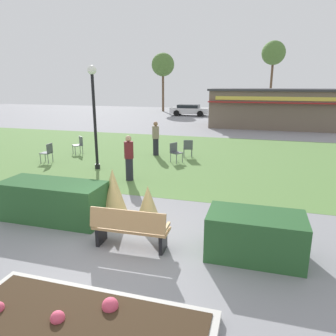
# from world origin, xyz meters

# --- Properties ---
(ground_plane) EXTENTS (80.00, 80.00, 0.00)m
(ground_plane) POSITION_xyz_m (0.00, 0.00, 0.00)
(ground_plane) COLOR gray
(lawn_patch) EXTENTS (36.00, 12.00, 0.01)m
(lawn_patch) POSITION_xyz_m (0.00, 9.20, 0.00)
(lawn_patch) COLOR #5B8442
(lawn_patch) RESTS_ON ground_plane
(park_bench) EXTENTS (1.71, 0.57, 0.95)m
(park_bench) POSITION_xyz_m (0.06, 0.01, 0.48)
(park_bench) COLOR tan
(park_bench) RESTS_ON ground_plane
(hedge_left) EXTENTS (2.77, 1.10, 1.03)m
(hedge_left) POSITION_xyz_m (-2.50, 0.89, 0.51)
(hedge_left) COLOR #28562B
(hedge_left) RESTS_ON ground_plane
(hedge_right) EXTENTS (1.97, 1.10, 0.95)m
(hedge_right) POSITION_xyz_m (2.69, 0.40, 0.47)
(hedge_right) COLOR #28562B
(hedge_right) RESTS_ON ground_plane
(ornamental_grass_behind_left) EXTENTS (0.78, 0.78, 1.30)m
(ornamental_grass_behind_left) POSITION_xyz_m (-1.13, 1.66, 0.65)
(ornamental_grass_behind_left) COLOR tan
(ornamental_grass_behind_left) RESTS_ON ground_plane
(ornamental_grass_behind_right) EXTENTS (0.80, 0.80, 1.15)m
(ornamental_grass_behind_right) POSITION_xyz_m (-1.01, 1.39, 0.58)
(ornamental_grass_behind_right) COLOR tan
(ornamental_grass_behind_right) RESTS_ON ground_plane
(ornamental_grass_behind_center) EXTENTS (0.69, 0.69, 1.02)m
(ornamental_grass_behind_center) POSITION_xyz_m (-0.00, 1.34, 0.51)
(ornamental_grass_behind_center) COLOR tan
(ornamental_grass_behind_center) RESTS_ON ground_plane
(lamppost_mid) EXTENTS (0.36, 0.36, 4.21)m
(lamppost_mid) POSITION_xyz_m (-3.89, 5.87, 2.65)
(lamppost_mid) COLOR black
(lamppost_mid) RESTS_ON ground_plane
(trash_bin) EXTENTS (0.52, 0.52, 0.78)m
(trash_bin) POSITION_xyz_m (3.42, 0.60, 0.39)
(trash_bin) COLOR #2D4233
(trash_bin) RESTS_ON ground_plane
(food_kiosk) EXTENTS (10.35, 4.05, 3.08)m
(food_kiosk) POSITION_xyz_m (3.69, 21.30, 1.55)
(food_kiosk) COLOR #6B5B4C
(food_kiosk) RESTS_ON ground_plane
(cafe_chair_west) EXTENTS (0.47, 0.47, 0.89)m
(cafe_chair_west) POSITION_xyz_m (-6.55, 6.20, 0.53)
(cafe_chair_west) COLOR #4C5156
(cafe_chair_west) RESTS_ON ground_plane
(cafe_chair_east) EXTENTS (0.54, 0.54, 0.89)m
(cafe_chair_east) POSITION_xyz_m (-0.63, 8.92, 0.53)
(cafe_chair_east) COLOR #4C5156
(cafe_chair_east) RESTS_ON ground_plane
(cafe_chair_center) EXTENTS (0.62, 0.62, 0.89)m
(cafe_chair_center) POSITION_xyz_m (-6.20, 8.28, 0.53)
(cafe_chair_center) COLOR #4C5156
(cafe_chair_center) RESTS_ON ground_plane
(cafe_chair_north) EXTENTS (0.60, 0.60, 0.89)m
(cafe_chair_north) POSITION_xyz_m (-1.01, 7.91, 0.53)
(cafe_chair_north) COLOR #4C5156
(cafe_chair_north) RESTS_ON ground_plane
(person_strolling) EXTENTS (0.34, 0.34, 1.69)m
(person_strolling) POSITION_xyz_m (-1.93, 4.72, 0.86)
(person_strolling) COLOR #23232D
(person_strolling) RESTS_ON ground_plane
(person_standing) EXTENTS (0.34, 0.34, 1.69)m
(person_standing) POSITION_xyz_m (-2.32, 9.05, 0.86)
(person_standing) COLOR #23232D
(person_standing) RESTS_ON ground_plane
(parked_car_west_slot) EXTENTS (4.25, 2.16, 1.20)m
(parked_car_west_slot) POSITION_xyz_m (-4.95, 29.02, 0.64)
(parked_car_west_slot) COLOR silver
(parked_car_west_slot) RESTS_ON ground_plane
(tree_left_bg) EXTENTS (2.80, 2.80, 7.09)m
(tree_left_bg) POSITION_xyz_m (-9.35, 33.47, 5.64)
(tree_left_bg) COLOR brown
(tree_left_bg) RESTS_ON ground_plane
(tree_right_bg) EXTENTS (2.80, 2.80, 8.39)m
(tree_right_bg) POSITION_xyz_m (3.63, 36.31, 6.90)
(tree_right_bg) COLOR brown
(tree_right_bg) RESTS_ON ground_plane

